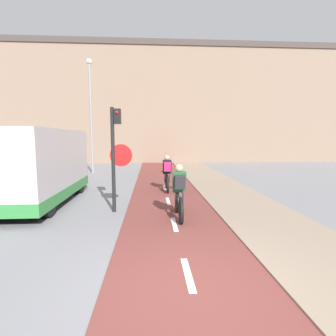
# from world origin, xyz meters

# --- Properties ---
(ground_plane) EXTENTS (120.00, 120.00, 0.00)m
(ground_plane) POSITION_xyz_m (0.00, 0.00, 0.00)
(ground_plane) COLOR gray
(bike_lane) EXTENTS (2.71, 60.00, 0.02)m
(bike_lane) POSITION_xyz_m (0.00, 0.00, 0.01)
(bike_lane) COLOR brown
(bike_lane) RESTS_ON ground_plane
(building_row_background) EXTENTS (60.00, 5.20, 10.63)m
(building_row_background) POSITION_xyz_m (0.00, 22.33, 5.32)
(building_row_background) COLOR #89705B
(building_row_background) RESTS_ON ground_plane
(traffic_light_pole) EXTENTS (0.67, 0.25, 3.15)m
(traffic_light_pole) POSITION_xyz_m (-1.64, 4.35, 1.95)
(traffic_light_pole) COLOR black
(traffic_light_pole) RESTS_ON ground_plane
(street_lamp_far) EXTENTS (0.36, 0.36, 7.07)m
(street_lamp_far) POSITION_xyz_m (-4.32, 13.35, 4.30)
(street_lamp_far) COLOR gray
(street_lamp_far) RESTS_ON ground_plane
(cyclist_near) EXTENTS (0.46, 1.75, 1.53)m
(cyclist_near) POSITION_xyz_m (0.18, 3.57, 0.72)
(cyclist_near) COLOR black
(cyclist_near) RESTS_ON ground_plane
(cyclist_far) EXTENTS (0.46, 1.71, 1.53)m
(cyclist_far) POSITION_xyz_m (0.08, 7.38, 0.72)
(cyclist_far) COLOR black
(cyclist_far) RESTS_ON ground_plane
(van) EXTENTS (2.04, 5.16, 2.54)m
(van) POSITION_xyz_m (-4.42, 5.59, 1.25)
(van) COLOR #B7B7BC
(van) RESTS_ON ground_plane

